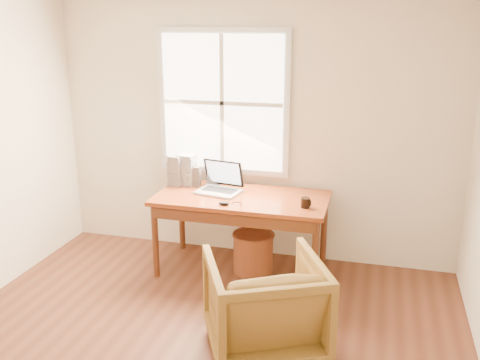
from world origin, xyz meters
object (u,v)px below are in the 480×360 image
object	(u,v)px
laptop	(218,178)
cd_stack_a	(187,170)
desk	(242,198)
armchair	(265,306)
wicker_stool	(253,253)
coffee_mug	(305,203)

from	to	relation	value
laptop	cd_stack_a	bearing A→B (deg)	165.89
desk	armchair	bearing A→B (deg)	-68.18
wicker_stool	cd_stack_a	xyz separation A→B (m)	(-0.73, 0.20, 0.71)
wicker_stool	coffee_mug	size ratio (longest dim) A/B	4.24
wicker_stool	coffee_mug	bearing A→B (deg)	-17.68
laptop	wicker_stool	bearing A→B (deg)	5.72
desk	laptop	bearing A→B (deg)	172.83
desk	coffee_mug	xyz separation A→B (m)	(0.61, -0.16, 0.06)
laptop	coffee_mug	distance (m)	0.88
armchair	laptop	world-z (taller)	laptop
armchair	coffee_mug	xyz separation A→B (m)	(0.12, 1.08, 0.43)
armchair	cd_stack_a	world-z (taller)	cd_stack_a
desk	laptop	world-z (taller)	laptop
laptop	coffee_mug	xyz separation A→B (m)	(0.85, -0.19, -0.10)
laptop	coffee_mug	size ratio (longest dim) A/B	4.70
coffee_mug	laptop	bearing A→B (deg)	-170.09
cd_stack_a	desk	bearing A→B (deg)	-18.29
desk	laptop	size ratio (longest dim) A/B	3.85
armchair	wicker_stool	distance (m)	1.31
desk	cd_stack_a	xyz separation A→B (m)	(-0.61, 0.20, 0.17)
laptop	coffee_mug	bearing A→B (deg)	-1.97
desk	wicker_stool	bearing A→B (deg)	0.00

